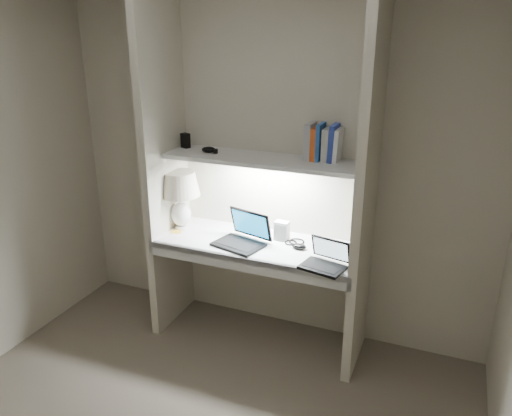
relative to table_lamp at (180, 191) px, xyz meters
The scene contains 17 objects.
back_wall 0.71m from the table_lamp, 20.14° to the left, with size 3.20×0.01×2.50m, color beige.
alcove_panel_left 0.21m from the table_lamp, 155.88° to the right, with size 0.06×0.55×2.50m, color beige.
alcove_panel_right 1.38m from the table_lamp, ahead, with size 0.06×0.55×2.50m, color beige.
desk 0.72m from the table_lamp, ahead, with size 1.40×0.55×0.04m, color white.
desk_apron 0.79m from the table_lamp, 25.14° to the right, with size 1.46×0.03×0.10m, color silver.
shelf 0.70m from the table_lamp, ahead, with size 1.40×0.36×0.03m, color silver.
strip_light 0.69m from the table_lamp, ahead, with size 0.60×0.04×0.01m, color white.
table_lamp is the anchor object (origin of this frame).
laptop_main 0.61m from the table_lamp, ahead, with size 0.40×0.36×0.23m.
laptop_netbook 1.23m from the table_lamp, 10.73° to the right, with size 0.31×0.28×0.17m.
speaker 0.81m from the table_lamp, ahead, with size 0.10×0.07×0.14m, color silver.
mouse 0.98m from the table_lamp, ahead, with size 0.10×0.06×0.04m, color black.
cable_coil 0.94m from the table_lamp, ahead, with size 0.11×0.11×0.01m, color black.
sticky_note 0.31m from the table_lamp, 90.00° to the right, with size 0.07×0.07×0.00m, color yellow.
book_row 1.12m from the table_lamp, ahead, with size 0.23×0.16×0.25m.
shelf_box 0.37m from the table_lamp, 90.00° to the left, with size 0.06×0.04×0.11m, color black.
shelf_gadget 0.40m from the table_lamp, 10.05° to the left, with size 0.10×0.07×0.04m, color black.
Camera 1 is at (1.21, -1.77, 2.21)m, focal length 35.00 mm.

